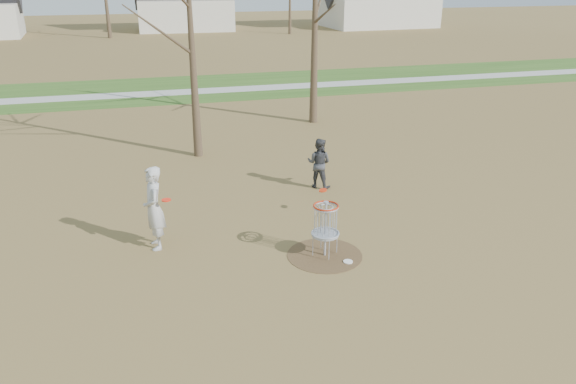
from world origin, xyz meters
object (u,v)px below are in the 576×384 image
at_px(player_standing, 154,208).
at_px(player_throwing, 319,163).
at_px(disc_golf_basket, 326,220).
at_px(disc_grounded, 348,262).

height_order(player_standing, player_throwing, player_standing).
relative_size(player_standing, player_throwing, 1.32).
distance_m(player_standing, disc_golf_basket, 4.11).
xyz_separation_m(player_standing, disc_grounded, (4.24, -1.96, -1.01)).
bearing_deg(disc_golf_basket, player_throwing, 73.84).
bearing_deg(disc_golf_basket, player_standing, 158.75).
xyz_separation_m(player_standing, disc_golf_basket, (3.83, -1.49, -0.12)).
xyz_separation_m(player_throwing, disc_grounded, (-0.84, -4.80, -0.77)).
bearing_deg(disc_grounded, player_standing, 155.23).
distance_m(player_throwing, disc_grounded, 4.93).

